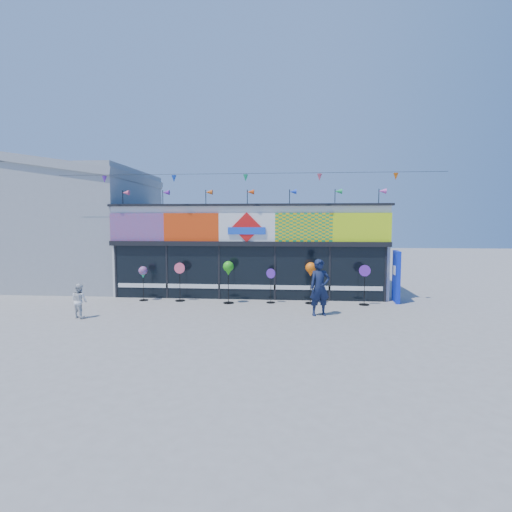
# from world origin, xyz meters

# --- Properties ---
(ground) EXTENTS (80.00, 80.00, 0.00)m
(ground) POSITION_xyz_m (0.00, 0.00, 0.00)
(ground) COLOR slate
(ground) RESTS_ON ground
(kite_shop) EXTENTS (16.00, 5.70, 5.31)m
(kite_shop) POSITION_xyz_m (0.00, 5.94, 2.05)
(kite_shop) COLOR silver
(kite_shop) RESTS_ON ground
(neighbour_building) EXTENTS (8.18, 7.20, 6.87)m
(neighbour_building) POSITION_xyz_m (-10.00, 7.00, 3.20)
(neighbour_building) COLOR #999C9E
(neighbour_building) RESTS_ON ground
(blue_sign) EXTENTS (0.25, 1.07, 2.13)m
(blue_sign) POSITION_xyz_m (6.24, 3.41, 1.07)
(blue_sign) COLOR #0D27CB
(blue_sign) RESTS_ON ground
(spinner_0) EXTENTS (0.37, 0.37, 1.46)m
(spinner_0) POSITION_xyz_m (-4.34, 2.80, 1.17)
(spinner_0) COLOR black
(spinner_0) RESTS_ON ground
(spinner_1) EXTENTS (0.46, 0.41, 1.62)m
(spinner_1) POSITION_xyz_m (-2.77, 2.83, 0.86)
(spinner_1) COLOR black
(spinner_1) RESTS_ON ground
(spinner_2) EXTENTS (0.44, 0.44, 1.74)m
(spinner_2) POSITION_xyz_m (-0.66, 2.53, 1.39)
(spinner_2) COLOR black
(spinner_2) RESTS_ON ground
(spinner_3) EXTENTS (0.38, 0.36, 1.42)m
(spinner_3) POSITION_xyz_m (1.06, 2.76, 0.75)
(spinner_3) COLOR black
(spinner_3) RESTS_ON ground
(spinner_4) EXTENTS (0.43, 0.43, 1.69)m
(spinner_4) POSITION_xyz_m (2.67, 2.75, 1.35)
(spinner_4) COLOR black
(spinner_4) RESTS_ON ground
(spinner_5) EXTENTS (0.45, 0.41, 1.61)m
(spinner_5) POSITION_xyz_m (4.81, 2.65, 0.85)
(spinner_5) COLOR black
(spinner_5) RESTS_ON ground
(adult_man) EXTENTS (0.83, 0.66, 2.01)m
(adult_man) POSITION_xyz_m (2.89, 0.68, 1.00)
(adult_man) COLOR #121A38
(adult_man) RESTS_ON ground
(child) EXTENTS (0.67, 0.55, 1.19)m
(child) POSITION_xyz_m (-5.42, -0.39, 0.60)
(child) COLOR silver
(child) RESTS_ON ground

